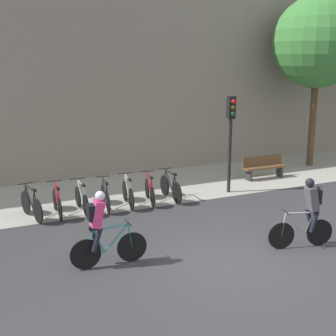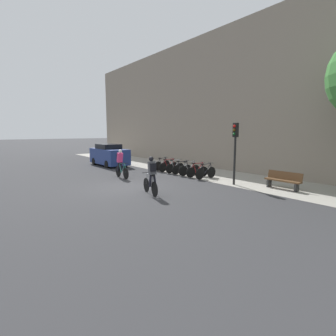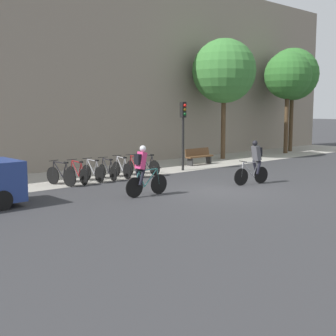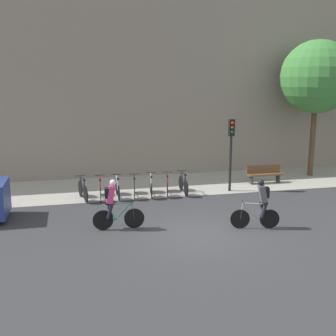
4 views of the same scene
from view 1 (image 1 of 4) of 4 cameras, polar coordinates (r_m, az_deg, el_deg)
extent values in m
plane|color=#333335|center=(11.23, 7.77, -11.34)|extent=(200.00, 200.00, 0.00)
cube|color=#A39E93|center=(16.95, -4.47, -2.57)|extent=(44.00, 4.50, 0.01)
cube|color=gray|center=(18.70, -7.58, 15.23)|extent=(44.00, 0.60, 10.56)
cylinder|color=black|center=(11.09, -4.42, -9.58)|extent=(0.72, 0.07, 0.72)
cylinder|color=black|center=(10.84, -10.01, -10.32)|extent=(0.72, 0.07, 0.72)
cylinder|color=teal|center=(10.88, -6.32, -8.48)|extent=(0.60, 0.07, 0.63)
cylinder|color=teal|center=(10.79, -8.41, -8.82)|extent=(0.28, 0.05, 0.58)
cylinder|color=teal|center=(10.75, -6.98, -7.16)|extent=(0.81, 0.08, 0.07)
cylinder|color=teal|center=(10.88, -8.87, -10.22)|extent=(0.44, 0.05, 0.05)
cylinder|color=teal|center=(10.75, -9.55, -8.92)|extent=(0.23, 0.04, 0.56)
cylinder|color=teal|center=(10.96, -4.66, -8.22)|extent=(0.12, 0.04, 0.59)
cylinder|color=black|center=(10.83, -4.92, -6.63)|extent=(0.05, 0.46, 0.03)
cube|color=black|center=(10.65, -9.10, -7.29)|extent=(0.20, 0.09, 0.06)
cube|color=#DB3875|center=(10.56, -8.64, -5.55)|extent=(0.33, 0.33, 0.63)
sphere|color=silver|center=(10.45, -8.29, -3.38)|extent=(0.23, 0.23, 0.22)
cylinder|color=black|center=(10.65, -8.65, -8.69)|extent=(0.28, 0.12, 0.56)
cylinder|color=black|center=(10.85, -8.93, -8.27)|extent=(0.24, 0.12, 0.56)
cube|color=black|center=(10.51, -9.39, -5.38)|extent=(0.15, 0.27, 0.36)
cylinder|color=black|center=(12.06, 13.64, -8.03)|extent=(0.68, 0.18, 0.69)
cylinder|color=black|center=(12.54, 17.98, -7.49)|extent=(0.68, 0.18, 0.69)
cylinder|color=#99999E|center=(12.12, 15.24, -6.61)|extent=(0.57, 0.16, 0.62)
cylinder|color=#99999E|center=(12.30, 16.84, -6.49)|extent=(0.27, 0.10, 0.58)
cylinder|color=#99999E|center=(12.08, 15.81, -5.29)|extent=(0.76, 0.20, 0.07)
cylinder|color=#99999E|center=(12.44, 17.14, -7.64)|extent=(0.42, 0.12, 0.05)
cylinder|color=#99999E|center=(12.40, 17.70, -6.35)|extent=(0.22, 0.08, 0.56)
cylinder|color=#99999E|center=(11.98, 13.90, -6.72)|extent=(0.12, 0.06, 0.59)
cylinder|color=black|center=(11.89, 14.17, -5.21)|extent=(0.13, 0.46, 0.03)
cube|color=black|center=(12.25, 17.42, -5.01)|extent=(0.21, 0.12, 0.06)
cube|color=#4C4C51|center=(12.11, 17.12, -3.57)|extent=(0.38, 0.38, 0.63)
sphere|color=black|center=(11.96, 16.92, -1.73)|extent=(0.26, 0.26, 0.22)
cylinder|color=black|center=(12.40, 16.89, -5.95)|extent=(0.29, 0.17, 0.56)
cylinder|color=black|center=(12.22, 17.38, -6.28)|extent=(0.26, 0.16, 0.56)
cube|color=black|center=(12.16, 17.71, -3.29)|extent=(0.19, 0.28, 0.36)
cylinder|color=black|center=(14.84, -16.96, -4.07)|extent=(0.18, 0.71, 0.72)
cylinder|color=black|center=(13.96, -15.59, -5.10)|extent=(0.18, 0.71, 0.72)
cylinder|color=black|center=(14.46, -16.59, -3.35)|extent=(0.15, 0.54, 0.62)
cylinder|color=black|center=(14.13, -16.08, -3.76)|extent=(0.09, 0.26, 0.58)
cylinder|color=black|center=(14.28, -16.52, -2.36)|extent=(0.19, 0.72, 0.07)
cylinder|color=black|center=(14.14, -15.88, -4.92)|extent=(0.11, 0.39, 0.05)
cylinder|color=black|center=(13.95, -15.80, -3.93)|extent=(0.07, 0.21, 0.56)
cylinder|color=black|center=(14.72, -16.99, -3.04)|extent=(0.06, 0.12, 0.58)
cylinder|color=black|center=(14.60, -17.03, -1.83)|extent=(0.46, 0.12, 0.03)
cube|color=black|center=(13.95, -16.01, -2.60)|extent=(0.12, 0.21, 0.06)
cylinder|color=black|center=(15.02, -13.65, -3.76)|extent=(0.07, 0.66, 0.66)
cylinder|color=black|center=(14.02, -13.02, -4.97)|extent=(0.07, 0.66, 0.66)
cylinder|color=maroon|center=(14.60, -13.51, -3.10)|extent=(0.07, 0.58, 0.62)
cylinder|color=maroon|center=(14.23, -13.27, -3.58)|extent=(0.05, 0.27, 0.58)
cylinder|color=maroon|center=(14.41, -13.50, -2.14)|extent=(0.08, 0.78, 0.07)
cylinder|color=maroon|center=(14.22, -13.15, -4.74)|extent=(0.05, 0.42, 0.05)
cylinder|color=maroon|center=(14.03, -13.14, -3.79)|extent=(0.04, 0.22, 0.56)
cylinder|color=maroon|center=(14.89, -13.69, -2.74)|extent=(0.04, 0.12, 0.59)
cylinder|color=black|center=(14.77, -13.73, -1.55)|extent=(0.46, 0.05, 0.03)
cube|color=black|center=(14.03, -13.27, -2.45)|extent=(0.09, 0.20, 0.06)
cylinder|color=black|center=(15.12, -10.91, -3.49)|extent=(0.04, 0.67, 0.67)
cylinder|color=black|center=(14.22, -9.98, -4.55)|extent=(0.04, 0.67, 0.67)
cylinder|color=#99999E|center=(14.73, -10.66, -2.79)|extent=(0.04, 0.53, 0.62)
cylinder|color=#99999E|center=(14.40, -10.31, -3.22)|extent=(0.04, 0.25, 0.58)
cylinder|color=#99999E|center=(14.56, -10.60, -1.83)|extent=(0.04, 0.72, 0.07)
cylinder|color=#99999E|center=(14.40, -10.17, -4.36)|extent=(0.03, 0.39, 0.05)
cylinder|color=#99999E|center=(14.22, -10.11, -3.39)|extent=(0.03, 0.20, 0.56)
cylinder|color=#99999E|center=(15.00, -10.93, -2.47)|extent=(0.04, 0.11, 0.58)
cylinder|color=black|center=(14.88, -10.95, -1.28)|extent=(0.46, 0.03, 0.03)
cube|color=black|center=(14.21, -10.25, -2.08)|extent=(0.08, 0.20, 0.06)
cylinder|color=black|center=(15.34, -7.94, -3.20)|extent=(0.12, 0.62, 0.62)
cylinder|color=black|center=(14.39, -7.31, -4.32)|extent=(0.12, 0.62, 0.62)
cylinder|color=black|center=(14.94, -7.77, -2.53)|extent=(0.12, 0.56, 0.62)
cylinder|color=black|center=(14.59, -7.53, -2.98)|extent=(0.07, 0.26, 0.58)
cylinder|color=black|center=(14.75, -7.74, -1.59)|extent=(0.14, 0.75, 0.07)
cylinder|color=black|center=(14.58, -7.44, -4.12)|extent=(0.09, 0.41, 0.05)
cylinder|color=black|center=(14.39, -7.40, -3.18)|extent=(0.06, 0.21, 0.56)
cylinder|color=black|center=(15.22, -7.95, -2.20)|extent=(0.05, 0.12, 0.58)
cylinder|color=black|center=(15.10, -7.97, -1.03)|extent=(0.46, 0.09, 0.03)
cube|color=black|center=(14.39, -7.50, -1.87)|extent=(0.11, 0.21, 0.06)
cylinder|color=black|center=(15.54, -5.28, -2.79)|extent=(0.13, 0.68, 0.69)
cylinder|color=black|center=(14.62, -4.49, -3.84)|extent=(0.13, 0.68, 0.69)
cylinder|color=#99999E|center=(15.15, -5.05, -2.11)|extent=(0.11, 0.54, 0.62)
cylinder|color=#99999E|center=(14.81, -4.75, -2.53)|extent=(0.07, 0.26, 0.58)
cylinder|color=#99999E|center=(14.97, -4.98, -1.17)|extent=(0.14, 0.73, 0.07)
cylinder|color=#99999E|center=(14.80, -4.66, -3.65)|extent=(0.09, 0.40, 0.05)
cylinder|color=#99999E|center=(14.62, -4.59, -2.71)|extent=(0.06, 0.21, 0.56)
cylinder|color=#99999E|center=(15.43, -5.27, -1.79)|extent=(0.05, 0.12, 0.58)
cylinder|color=black|center=(15.30, -5.27, -0.64)|extent=(0.46, 0.09, 0.03)
cube|color=black|center=(14.62, -4.69, -1.43)|extent=(0.11, 0.21, 0.06)
cylinder|color=black|center=(15.80, -2.57, -2.53)|extent=(0.17, 0.65, 0.65)
cylinder|color=black|center=(14.88, -1.90, -3.55)|extent=(0.17, 0.65, 0.65)
cylinder|color=maroon|center=(15.41, -2.36, -1.85)|extent=(0.15, 0.54, 0.62)
cylinder|color=maroon|center=(15.07, -2.11, -2.27)|extent=(0.09, 0.26, 0.58)
cylinder|color=maroon|center=(15.23, -2.30, -0.93)|extent=(0.19, 0.72, 0.07)
cylinder|color=maroon|center=(15.07, -2.04, -3.36)|extent=(0.11, 0.39, 0.05)
cylinder|color=maroon|center=(14.88, -1.97, -2.44)|extent=(0.07, 0.21, 0.56)
cylinder|color=maroon|center=(15.69, -2.56, -1.55)|extent=(0.06, 0.12, 0.58)
cylinder|color=black|center=(15.57, -2.54, -0.41)|extent=(0.46, 0.12, 0.03)
cube|color=black|center=(14.88, -2.04, -1.18)|extent=(0.12, 0.21, 0.06)
cylinder|color=black|center=(16.06, -0.42, -2.14)|extent=(0.04, 0.71, 0.71)
cylinder|color=black|center=(15.19, 1.09, -3.08)|extent=(0.04, 0.71, 0.71)
cylinder|color=black|center=(15.69, 0.08, -1.46)|extent=(0.05, 0.55, 0.62)
cylinder|color=black|center=(15.37, 0.64, -1.85)|extent=(0.04, 0.26, 0.58)
cylinder|color=black|center=(15.52, 0.24, -0.55)|extent=(0.05, 0.74, 0.07)
cylinder|color=black|center=(15.36, 0.78, -2.92)|extent=(0.04, 0.40, 0.05)
cylinder|color=black|center=(15.19, 0.95, -2.00)|extent=(0.03, 0.21, 0.56)
cylinder|color=black|center=(15.95, -0.36, -1.18)|extent=(0.04, 0.12, 0.58)
cylinder|color=black|center=(15.83, -0.30, -0.05)|extent=(0.46, 0.03, 0.03)
cube|color=black|center=(15.19, 0.82, -0.77)|extent=(0.08, 0.20, 0.06)
cylinder|color=black|center=(16.29, 7.56, 2.77)|extent=(0.12, 0.12, 3.37)
cube|color=black|center=(16.09, 7.70, 7.33)|extent=(0.26, 0.20, 0.76)
sphere|color=red|center=(15.97, 7.97, 8.02)|extent=(0.15, 0.15, 0.15)
sphere|color=#4C380A|center=(15.99, 7.94, 7.28)|extent=(0.15, 0.15, 0.15)
sphere|color=#0C4719|center=(16.01, 7.92, 6.54)|extent=(0.15, 0.15, 0.15)
cube|color=brown|center=(18.60, 11.70, 0.07)|extent=(1.82, 0.40, 0.08)
cube|color=brown|center=(18.68, 11.41, 0.90)|extent=(1.82, 0.12, 0.40)
cube|color=#2D2D2D|center=(18.24, 9.82, -0.84)|extent=(0.08, 0.36, 0.45)
cube|color=#2D2D2D|center=(19.08, 13.43, -0.38)|extent=(0.08, 0.36, 0.45)
cylinder|color=#4C3823|center=(21.13, 17.21, 5.64)|extent=(0.28, 0.28, 4.01)
sphere|color=#3D7F38|center=(20.96, 17.85, 14.42)|extent=(3.80, 3.80, 3.80)
camera|label=2|loc=(17.77, 58.54, 1.23)|focal=28.00mm
camera|label=3|loc=(8.24, -132.49, -20.63)|focal=50.00mm
camera|label=4|loc=(4.72, 137.03, -3.70)|focal=45.00mm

